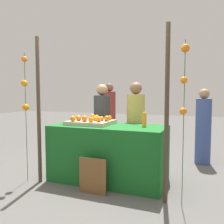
% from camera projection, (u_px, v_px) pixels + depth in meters
% --- Properties ---
extents(ground_plane, '(24.00, 24.00, 0.00)m').
position_uv_depth(ground_plane, '(109.00, 180.00, 3.84)').
color(ground_plane, '#565451').
extents(stall_counter, '(1.78, 0.84, 0.88)m').
position_uv_depth(stall_counter, '(108.00, 153.00, 3.80)').
color(stall_counter, '#196023').
rests_on(stall_counter, ground_plane).
extents(orange_tray, '(0.69, 0.60, 0.06)m').
position_uv_depth(orange_tray, '(91.00, 122.00, 3.92)').
color(orange_tray, '#B2AD99').
rests_on(orange_tray, stall_counter).
extents(orange_0, '(0.09, 0.09, 0.09)m').
position_uv_depth(orange_0, '(84.00, 118.00, 3.88)').
color(orange_0, orange).
rests_on(orange_0, orange_tray).
extents(orange_1, '(0.08, 0.08, 0.08)m').
position_uv_depth(orange_1, '(97.00, 117.00, 4.13)').
color(orange_1, orange).
rests_on(orange_1, orange_tray).
extents(orange_2, '(0.09, 0.09, 0.09)m').
position_uv_depth(orange_2, '(93.00, 116.00, 4.15)').
color(orange_2, orange).
rests_on(orange_2, orange_tray).
extents(orange_3, '(0.09, 0.09, 0.09)m').
position_uv_depth(orange_3, '(85.00, 119.00, 3.77)').
color(orange_3, orange).
rests_on(orange_3, orange_tray).
extents(orange_4, '(0.09, 0.09, 0.09)m').
position_uv_depth(orange_4, '(107.00, 118.00, 3.83)').
color(orange_4, orange).
rests_on(orange_4, orange_tray).
extents(orange_5, '(0.08, 0.08, 0.08)m').
position_uv_depth(orange_5, '(79.00, 118.00, 3.87)').
color(orange_5, orange).
rests_on(orange_5, orange_tray).
extents(orange_6, '(0.09, 0.09, 0.09)m').
position_uv_depth(orange_6, '(99.00, 119.00, 3.71)').
color(orange_6, orange).
rests_on(orange_6, orange_tray).
extents(orange_7, '(0.08, 0.08, 0.08)m').
position_uv_depth(orange_7, '(73.00, 119.00, 3.80)').
color(orange_7, orange).
rests_on(orange_7, orange_tray).
extents(orange_8, '(0.09, 0.09, 0.09)m').
position_uv_depth(orange_8, '(78.00, 117.00, 3.97)').
color(orange_8, orange).
rests_on(orange_8, orange_tray).
extents(orange_9, '(0.08, 0.08, 0.08)m').
position_uv_depth(orange_9, '(91.00, 120.00, 3.67)').
color(orange_9, orange).
rests_on(orange_9, orange_tray).
extents(orange_10, '(0.07, 0.07, 0.07)m').
position_uv_depth(orange_10, '(95.00, 119.00, 3.86)').
color(orange_10, orange).
rests_on(orange_10, orange_tray).
extents(orange_11, '(0.07, 0.07, 0.07)m').
position_uv_depth(orange_11, '(107.00, 118.00, 3.90)').
color(orange_11, orange).
rests_on(orange_11, orange_tray).
extents(orange_12, '(0.07, 0.07, 0.07)m').
position_uv_depth(orange_12, '(102.00, 119.00, 3.87)').
color(orange_12, orange).
rests_on(orange_12, orange_tray).
extents(orange_13, '(0.08, 0.08, 0.08)m').
position_uv_depth(orange_13, '(110.00, 118.00, 4.00)').
color(orange_13, orange).
rests_on(orange_13, orange_tray).
extents(juice_bottle, '(0.07, 0.07, 0.22)m').
position_uv_depth(juice_bottle, '(144.00, 120.00, 3.61)').
color(juice_bottle, orange).
rests_on(juice_bottle, stall_counter).
extents(chalkboard_sign, '(0.40, 0.03, 0.51)m').
position_uv_depth(chalkboard_sign, '(92.00, 176.00, 3.30)').
color(chalkboard_sign, brown).
rests_on(chalkboard_sign, ground_plane).
extents(vendor_left, '(0.31, 0.31, 1.56)m').
position_uv_depth(vendor_left, '(102.00, 128.00, 4.52)').
color(vendor_left, '#333338').
rests_on(vendor_left, ground_plane).
extents(vendor_right, '(0.32, 0.32, 1.58)m').
position_uv_depth(vendor_right, '(136.00, 130.00, 4.24)').
color(vendor_right, tan).
rests_on(vendor_right, ground_plane).
extents(crowd_person_0, '(0.33, 0.33, 1.66)m').
position_uv_depth(crowd_person_0, '(109.00, 116.00, 6.52)').
color(crowd_person_0, maroon).
rests_on(crowd_person_0, ground_plane).
extents(crowd_person_1, '(0.30, 0.30, 1.48)m').
position_uv_depth(crowd_person_1, '(203.00, 129.00, 4.71)').
color(crowd_person_1, '#384C8C').
rests_on(crowd_person_1, ground_plane).
extents(canopy_post_left, '(0.06, 0.06, 2.24)m').
position_uv_depth(canopy_post_left, '(39.00, 111.00, 3.69)').
color(canopy_post_left, '#473828').
rests_on(canopy_post_left, ground_plane).
extents(canopy_post_right, '(0.06, 0.06, 2.24)m').
position_uv_depth(canopy_post_right, '(167.00, 115.00, 2.97)').
color(canopy_post_right, '#473828').
rests_on(canopy_post_right, ground_plane).
extents(garland_strand_left, '(0.10, 0.11, 2.01)m').
position_uv_depth(garland_strand_left, '(25.00, 88.00, 3.69)').
color(garland_strand_left, '#2D4C23').
rests_on(garland_strand_left, ground_plane).
extents(garland_strand_right, '(0.10, 0.11, 2.01)m').
position_uv_depth(garland_strand_right, '(184.00, 78.00, 2.82)').
color(garland_strand_right, '#2D4C23').
rests_on(garland_strand_right, ground_plane).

